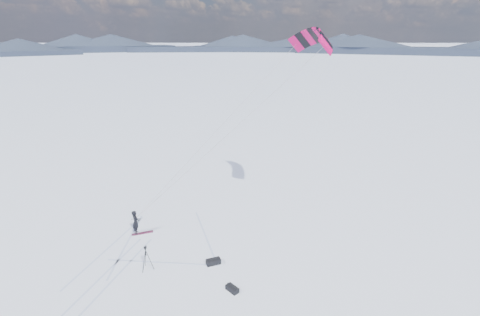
{
  "coord_description": "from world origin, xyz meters",
  "views": [
    {
      "loc": [
        5.33,
        -16.6,
        12.59
      ],
      "look_at": [
        4.84,
        5.34,
        4.96
      ],
      "focal_mm": 26.0,
      "sensor_mm": 36.0,
      "label": 1
    }
  ],
  "objects_px": {
    "snowkiter": "(137,233)",
    "snowboard": "(142,233)",
    "gear_bag_b": "(232,289)",
    "gear_bag_a": "(213,262)",
    "tripod": "(146,255)"
  },
  "relations": [
    {
      "from": "snowboard",
      "to": "gear_bag_a",
      "type": "relative_size",
      "value": 1.53
    },
    {
      "from": "snowboard",
      "to": "gear_bag_a",
      "type": "distance_m",
      "value": 6.09
    },
    {
      "from": "snowkiter",
      "to": "tripod",
      "type": "height_order",
      "value": "tripod"
    },
    {
      "from": "snowboard",
      "to": "gear_bag_b",
      "type": "xyz_separation_m",
      "value": [
        6.35,
        -5.54,
        0.13
      ]
    },
    {
      "from": "snowboard",
      "to": "snowkiter",
      "type": "bearing_deg",
      "value": 160.06
    },
    {
      "from": "gear_bag_a",
      "to": "snowkiter",
      "type": "bearing_deg",
      "value": 126.97
    },
    {
      "from": "tripod",
      "to": "snowkiter",
      "type": "bearing_deg",
      "value": 112.42
    },
    {
      "from": "gear_bag_a",
      "to": "gear_bag_b",
      "type": "distance_m",
      "value": 2.58
    },
    {
      "from": "snowkiter",
      "to": "snowboard",
      "type": "relative_size",
      "value": 1.21
    },
    {
      "from": "snowkiter",
      "to": "tripod",
      "type": "xyz_separation_m",
      "value": [
        1.79,
        -3.83,
        0.97
      ]
    },
    {
      "from": "snowkiter",
      "to": "snowboard",
      "type": "height_order",
      "value": "snowkiter"
    },
    {
      "from": "snowboard",
      "to": "gear_bag_b",
      "type": "distance_m",
      "value": 8.43
    },
    {
      "from": "snowboard",
      "to": "gear_bag_b",
      "type": "relative_size",
      "value": 1.85
    },
    {
      "from": "snowboard",
      "to": "gear_bag_a",
      "type": "xyz_separation_m",
      "value": [
        5.15,
        -3.26,
        0.15
      ]
    },
    {
      "from": "snowkiter",
      "to": "gear_bag_b",
      "type": "height_order",
      "value": "snowkiter"
    }
  ]
}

